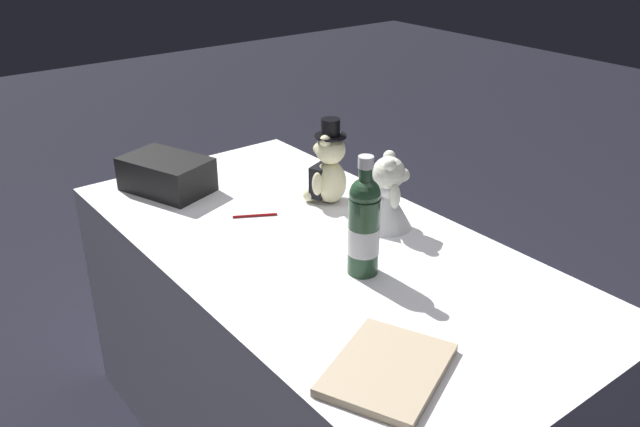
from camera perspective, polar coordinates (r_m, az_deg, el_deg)
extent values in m
cube|color=white|center=(2.10, 0.00, -12.29)|extent=(1.64, 0.82, 0.79)
ellipsoid|color=beige|center=(2.12, 0.88, 2.72)|extent=(0.11, 0.10, 0.14)
cube|color=black|center=(2.14, 0.17, 2.88)|extent=(0.08, 0.10, 0.10)
sphere|color=beige|center=(2.08, 0.90, 5.49)|extent=(0.09, 0.09, 0.09)
sphere|color=beige|center=(2.10, -0.05, 5.54)|extent=(0.04, 0.04, 0.04)
sphere|color=beige|center=(2.10, 1.36, 6.72)|extent=(0.04, 0.04, 0.04)
sphere|color=beige|center=(2.04, 0.44, 6.21)|extent=(0.04, 0.04, 0.04)
ellipsoid|color=beige|center=(2.17, 1.32, 3.55)|extent=(0.03, 0.03, 0.08)
ellipsoid|color=beige|center=(2.08, -0.24, 2.53)|extent=(0.03, 0.03, 0.08)
sphere|color=beige|center=(2.19, -0.04, 2.17)|extent=(0.05, 0.05, 0.05)
sphere|color=beige|center=(2.14, -0.87, 1.62)|extent=(0.05, 0.05, 0.05)
cylinder|color=black|center=(2.07, 0.91, 6.62)|extent=(0.10, 0.10, 0.01)
cylinder|color=black|center=(2.06, 0.91, 7.38)|extent=(0.06, 0.06, 0.05)
cone|color=white|center=(1.97, 5.74, 0.63)|extent=(0.15, 0.15, 0.13)
ellipsoid|color=white|center=(1.95, 5.81, 2.08)|extent=(0.07, 0.06, 0.06)
sphere|color=silver|center=(1.93, 5.88, 3.47)|extent=(0.10, 0.10, 0.10)
sphere|color=silver|center=(1.94, 7.07, 3.28)|extent=(0.04, 0.04, 0.04)
sphere|color=silver|center=(1.89, 5.97, 4.16)|extent=(0.04, 0.04, 0.04)
sphere|color=silver|center=(1.95, 5.89, 4.88)|extent=(0.04, 0.04, 0.04)
ellipsoid|color=silver|center=(1.92, 6.42, 1.43)|extent=(0.03, 0.03, 0.07)
ellipsoid|color=silver|center=(1.99, 6.30, 2.41)|extent=(0.03, 0.03, 0.07)
cone|color=white|center=(1.96, 4.25, 1.67)|extent=(0.17, 0.18, 0.17)
cylinder|color=#23432A|center=(1.71, 3.63, -1.98)|extent=(0.08, 0.08, 0.21)
sphere|color=#23432A|center=(1.66, 3.74, 1.67)|extent=(0.08, 0.08, 0.08)
cylinder|color=#23432A|center=(1.64, 3.79, 3.33)|extent=(0.03, 0.03, 0.08)
cylinder|color=silver|center=(1.62, 3.82, 4.37)|extent=(0.04, 0.04, 0.03)
cylinder|color=silver|center=(1.71, 3.62, -2.29)|extent=(0.08, 0.08, 0.07)
cylinder|color=maroon|center=(2.06, -5.56, -0.17)|extent=(0.07, 0.12, 0.01)
cone|color=silver|center=(2.06, -7.45, -0.29)|extent=(0.01, 0.01, 0.01)
cube|color=black|center=(2.27, -12.93, 3.28)|extent=(0.33, 0.27, 0.11)
cube|color=#B7B7BF|center=(2.28, -10.69, 3.57)|extent=(0.03, 0.02, 0.03)
cube|color=tan|center=(1.42, 5.77, -13.06)|extent=(0.31, 0.34, 0.02)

